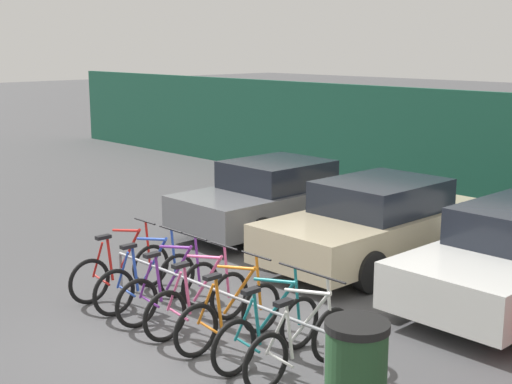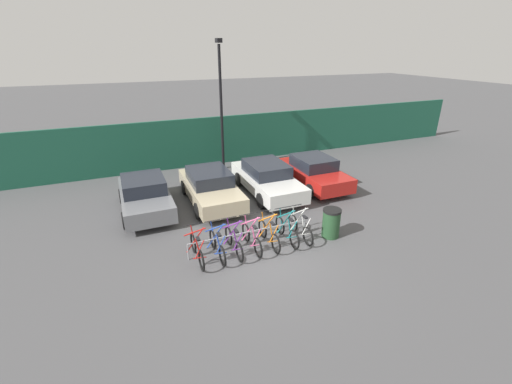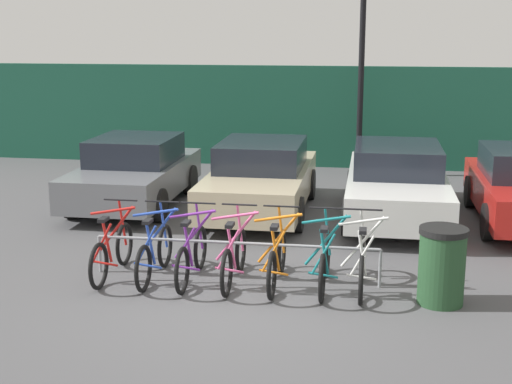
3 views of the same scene
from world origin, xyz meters
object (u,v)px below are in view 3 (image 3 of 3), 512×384
bike_rack (235,247)px  bicycle_red (112,251)px  bicycle_pink (234,258)px  bicycle_purple (192,255)px  lamp_post (363,26)px  bicycle_blue (155,254)px  car_white (396,182)px  bicycle_orange (277,260)px  bicycle_white (362,264)px  trash_bin (442,266)px  bicycle_teal (325,262)px  car_grey (135,172)px  car_beige (261,178)px

bike_rack → bicycle_red: bearing=-175.3°
bicycle_pink → bike_rack: bearing=91.6°
bicycle_purple → lamp_post: size_ratio=0.27×
bicycle_red → lamp_post: (3.37, 7.97, 3.20)m
bicycle_pink → bicycle_blue: bearing=179.1°
car_white → bicycle_orange: bearing=-113.4°
bicycle_blue → car_white: bearing=51.9°
bike_rack → bicycle_pink: (0.01, -0.15, -0.11)m
bicycle_red → bicycle_white: same height
bicycle_pink → bicycle_orange: 0.61m
bicycle_red → trash_bin: 4.64m
bicycle_red → bicycle_white: bearing=-0.6°
bicycle_purple → bicycle_teal: (1.90, 0.00, 0.00)m
bike_rack → car_grey: (-2.85, 4.04, 0.20)m
bike_rack → car_grey: car_grey is taller
bicycle_white → car_grey: bearing=137.2°
car_beige → bicycle_red: bearing=-111.1°
bicycle_white → car_white: size_ratio=0.38×
bicycle_red → bicycle_orange: size_ratio=1.00×
bicycle_teal → car_white: car_white is taller
car_grey → bicycle_blue: bearing=-67.9°
bicycle_blue → bicycle_white: same height
bicycle_red → trash_bin: size_ratio=1.66×
bicycle_purple → bicycle_teal: same height
bicycle_purple → bicycle_teal: 1.90m
lamp_post → trash_bin: 8.92m
bicycle_orange → lamp_post: 8.65m
bike_rack → bicycle_white: 1.81m
car_beige → lamp_post: 5.20m
car_beige → trash_bin: bearing=-54.9°
bicycle_orange → bicycle_teal: same height
bicycle_red → lamp_post: 9.23m
bicycle_teal → car_beige: 4.33m
trash_bin → car_beige: bearing=125.1°
bicycle_pink → trash_bin: 2.84m
bicycle_white → bicycle_purple: bearing=179.2°
bicycle_purple → bike_rack: bearing=16.1°
bicycle_blue → bike_rack: bearing=10.4°
bicycle_red → bicycle_blue: same height
bicycle_blue → car_beige: (0.92, 4.04, 0.31)m
car_beige → car_white: same height
bicycle_red → bicycle_blue: bearing=-0.6°
bicycle_blue → bicycle_orange: bearing=3.0°
trash_bin → bicycle_blue: bearing=175.5°
bike_rack → bicycle_red: size_ratio=2.42×
bicycle_purple → bicycle_orange: size_ratio=1.00×
car_grey → car_white: bearing=-1.6°
trash_bin → bicycle_teal: bearing=168.4°
bicycle_teal → bicycle_white: (0.51, 0.00, 0.00)m
bicycle_pink → lamp_post: lamp_post is taller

